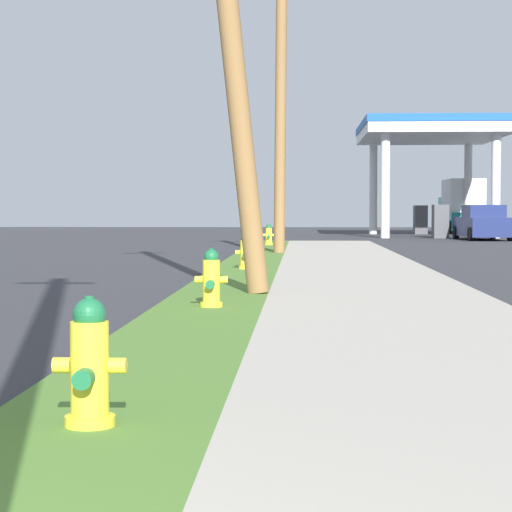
# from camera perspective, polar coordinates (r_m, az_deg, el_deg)

# --- Properties ---
(fire_hydrant_nearest) EXTENTS (0.42, 0.38, 0.74)m
(fire_hydrant_nearest) POSITION_cam_1_polar(r_m,az_deg,el_deg) (6.04, -9.09, -6.15)
(fire_hydrant_nearest) COLOR yellow
(fire_hydrant_nearest) RESTS_ON grass_verge
(fire_hydrant_second) EXTENTS (0.42, 0.38, 0.74)m
(fire_hydrant_second) POSITION_cam_1_polar(r_m,az_deg,el_deg) (13.26, -2.46, -1.40)
(fire_hydrant_second) COLOR yellow
(fire_hydrant_second) RESTS_ON grass_verge
(fire_hydrant_third) EXTENTS (0.42, 0.37, 0.74)m
(fire_hydrant_third) POSITION_cam_1_polar(r_m,az_deg,el_deg) (21.72, -0.58, 0.14)
(fire_hydrant_third) COLOR yellow
(fire_hydrant_third) RESTS_ON grass_verge
(fire_hydrant_fourth) EXTENTS (0.42, 0.37, 0.74)m
(fire_hydrant_fourth) POSITION_cam_1_polar(r_m,az_deg,el_deg) (29.21, 0.01, 0.76)
(fire_hydrant_fourth) COLOR yellow
(fire_hydrant_fourth) RESTS_ON grass_verge
(fire_hydrant_fifth) EXTENTS (0.42, 0.38, 0.74)m
(fire_hydrant_fifth) POSITION_cam_1_polar(r_m,az_deg,el_deg) (36.71, 0.70, 1.12)
(fire_hydrant_fifth) COLOR yellow
(fire_hydrant_fifth) RESTS_ON grass_verge
(utility_pole_background) EXTENTS (1.38, 0.50, 8.23)m
(utility_pole_background) POSITION_cam_1_polar(r_m,az_deg,el_deg) (30.15, 1.35, 8.18)
(utility_pole_background) COLOR olive
(utility_pole_background) RESTS_ON grass_verge
(car_navy_by_near_pump) EXTENTS (2.11, 4.57, 1.57)m
(car_navy_by_near_pump) POSITION_cam_1_polar(r_m,az_deg,el_deg) (47.92, 12.29, 1.72)
(car_navy_by_near_pump) COLOR navy
(car_navy_by_near_pump) RESTS_ON ground
(truck_teal_at_forecourt) EXTENTS (2.12, 6.40, 3.11)m
(truck_teal_at_forecourt) POSITION_cam_1_polar(r_m,az_deg,el_deg) (61.86, 11.16, 2.61)
(truck_teal_at_forecourt) COLOR #197075
(truck_teal_at_forecourt) RESTS_ON ground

